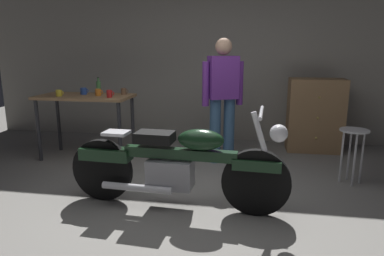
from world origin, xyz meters
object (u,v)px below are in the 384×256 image
mug_red_diner (109,94)px  mug_blue_enamel (84,91)px  motorcycle (177,164)px  mug_yellow_tall (59,93)px  mug_brown_stoneware (124,91)px  person_standing (223,95)px  mug_orange_travel (98,92)px  wooden_dresser (315,115)px  bottle (99,87)px  shop_stool (353,142)px

mug_red_diner → mug_blue_enamel: (-0.48, 0.24, -0.00)m
motorcycle → mug_yellow_tall: size_ratio=19.67×
mug_yellow_tall → mug_brown_stoneware: 0.87m
motorcycle → mug_red_diner: bearing=137.2°
person_standing → mug_red_diner: person_standing is taller
motorcycle → mug_brown_stoneware: (-1.09, 1.53, 0.50)m
motorcycle → person_standing: bearing=81.5°
mug_orange_travel → person_standing: bearing=5.2°
wooden_dresser → mug_yellow_tall: wooden_dresser is taller
mug_brown_stoneware → mug_orange_travel: bearing=-148.4°
mug_blue_enamel → bottle: 0.21m
person_standing → mug_blue_enamel: bearing=-22.5°
wooden_dresser → bottle: bearing=-166.6°
motorcycle → person_standing: (0.31, 1.50, 0.48)m
shop_stool → mug_yellow_tall: size_ratio=5.75×
mug_red_diner → bottle: bottle is taller
mug_red_diner → motorcycle: bearing=-46.0°
motorcycle → mug_blue_enamel: motorcycle is taller
bottle → motorcycle: bearing=-46.3°
mug_blue_enamel → motorcycle: bearing=-41.2°
motorcycle → wooden_dresser: bearing=57.2°
wooden_dresser → mug_blue_enamel: wooden_dresser is taller
wooden_dresser → bottle: bottle is taller
mug_orange_travel → mug_blue_enamel: same height
person_standing → wooden_dresser: person_standing is taller
shop_stool → mug_blue_enamel: bearing=172.1°
mug_brown_stoneware → wooden_dresser: bearing=15.2°
shop_stool → mug_red_diner: 3.06m
mug_orange_travel → mug_red_diner: 0.26m
mug_brown_stoneware → bottle: size_ratio=0.45×
motorcycle → mug_brown_stoneware: motorcycle is taller
wooden_dresser → mug_red_diner: wooden_dresser is taller
shop_stool → mug_brown_stoneware: size_ratio=5.88×
mug_blue_enamel → shop_stool: bearing=-7.9°
person_standing → mug_red_diner: 1.51m
mug_orange_travel → mug_red_diner: size_ratio=1.05×
motorcycle → shop_stool: bearing=30.4°
wooden_dresser → person_standing: bearing=-150.0°
mug_red_diner → person_standing: bearing=11.2°
motorcycle → mug_brown_stoneware: 1.94m
mug_orange_travel → mug_blue_enamel: 0.28m
mug_red_diner → mug_orange_travel: bearing=148.0°
person_standing → wooden_dresser: size_ratio=1.52×
shop_stool → mug_blue_enamel: 3.57m
mug_blue_enamel → mug_orange_travel: bearing=-20.5°
mug_blue_enamel → wooden_dresser: bearing=14.1°
motorcycle → mug_yellow_tall: (-1.89, 1.21, 0.49)m
person_standing → wooden_dresser: bearing=-174.1°
mug_orange_travel → mug_yellow_tall: size_ratio=0.99×
person_standing → mug_blue_enamel: 1.96m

